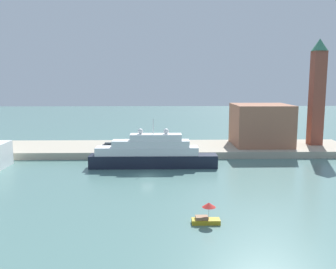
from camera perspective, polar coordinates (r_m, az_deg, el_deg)
name	(u,v)px	position (r m, az deg, el deg)	size (l,w,h in m)	color
ground	(147,176)	(78.01, -3.20, -6.36)	(400.00, 400.00, 0.00)	slate
quay_dock	(150,149)	(102.86, -2.73, -2.21)	(110.00, 19.35, 1.76)	#ADA38E
large_yacht	(152,154)	(84.85, -2.53, -3.00)	(29.03, 4.28, 11.04)	black
small_motorboat	(206,215)	(53.24, 5.90, -12.26)	(3.95, 1.89, 3.05)	#B7991E
harbor_building	(261,125)	(106.30, 14.06, 1.46)	(15.22, 14.35, 11.30)	#9E664C
bell_tower	(317,89)	(111.07, 21.92, 6.48)	(4.47, 4.47, 29.09)	brown
parked_car	(110,146)	(100.31, -8.86, -1.71)	(4.24, 1.85, 1.42)	black
person_figure	(124,145)	(100.65, -6.76, -1.53)	(0.36, 0.36, 1.69)	#4C4C4C
mooring_bollard	(162,150)	(94.00, -0.96, -2.40)	(0.40, 0.40, 0.90)	black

